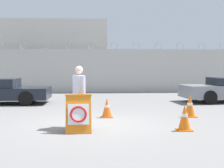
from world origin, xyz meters
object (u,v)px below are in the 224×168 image
traffic_cone_mid (107,108)px  traffic_cone_near (190,106)px  barricade_sign (79,113)px  security_guard (79,93)px  traffic_cone_far (184,117)px

traffic_cone_mid → traffic_cone_near: bearing=-1.3°
traffic_cone_near → barricade_sign: bearing=-149.8°
barricade_sign → security_guard: (-0.00, 0.66, 0.49)m
traffic_cone_near → traffic_cone_mid: size_ratio=1.15×
barricade_sign → security_guard: size_ratio=0.57×
barricade_sign → traffic_cone_near: size_ratio=1.32×
traffic_cone_near → traffic_cone_mid: bearing=178.7°
traffic_cone_far → security_guard: bearing=166.8°
security_guard → traffic_cone_near: (3.77, 1.53, -0.61)m
barricade_sign → traffic_cone_near: (3.77, 2.19, -0.12)m
traffic_cone_mid → barricade_sign: bearing=-111.3°
barricade_sign → traffic_cone_near: 4.36m
barricade_sign → traffic_cone_far: 2.91m
barricade_sign → security_guard: security_guard is taller
traffic_cone_near → traffic_cone_far: bearing=-111.2°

